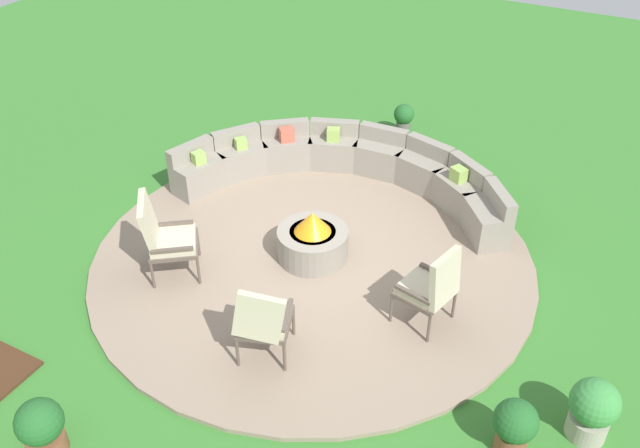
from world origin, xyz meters
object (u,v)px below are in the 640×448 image
Objects in this scene: curved_stone_bench at (347,169)px; potted_plant_3 at (515,426)px; lounge_chair_front_left at (164,236)px; fire_pit at (313,240)px; lounge_chair_front_right at (263,319)px; potted_plant_2 at (404,118)px; potted_plant_1 at (593,408)px; potted_plant_0 at (41,427)px; lounge_chair_back_left at (432,286)px.

potted_plant_3 is at bearing -45.18° from curved_stone_bench.
lounge_chair_front_left reaches higher than potted_plant_3.
fire_pit is at bearing 91.10° from lounge_chair_front_left.
curved_stone_bench is 7.62× the size of potted_plant_3.
lounge_chair_front_left is 4.55m from potted_plant_3.
lounge_chair_front_right is (0.38, -1.78, 0.27)m from fire_pit.
potted_plant_3 is at bearing 46.08° from lounge_chair_front_left.
potted_plant_2 is (-0.66, 5.54, -0.26)m from lounge_chair_front_right.
curved_stone_bench is 4.98m from potted_plant_1.
potted_plant_0 is at bearing -140.97° from lounge_chair_front_right.
curved_stone_bench reaches higher than potted_plant_1.
potted_plant_1 is at bearing -51.22° from potted_plant_2.
lounge_chair_front_right reaches higher than potted_plant_0.
curved_stone_bench is at bearing 56.45° from lounge_chair_back_left.
potted_plant_3 is at bearing -28.90° from fire_pit.
potted_plant_2 is (-3.95, 4.92, -0.04)m from potted_plant_1.
lounge_chair_front_left is at bearing -142.11° from fire_pit.
lounge_chair_front_left reaches higher than potted_plant_2.
fire_pit is at bearing 81.96° from lounge_chair_front_right.
potted_plant_1 is at bearing 30.24° from potted_plant_0.
curved_stone_bench is 7.42× the size of potted_plant_0.
potted_plant_1 is 1.10× the size of potted_plant_3.
curved_stone_bench is (-0.37, 1.76, 0.04)m from fire_pit.
lounge_chair_back_left is at bearing 64.89° from lounge_chair_front_left.
lounge_chair_front_left is (-1.45, -1.13, 0.30)m from fire_pit.
lounge_chair_front_right is at bearing -83.17° from potted_plant_2.
curved_stone_bench is at bearing 101.89° from fire_pit.
potted_plant_2 is at bearing 38.56° from lounge_chair_back_left.
potted_plant_3 is (1.30, -1.23, -0.26)m from lounge_chair_back_left.
potted_plant_1 is (5.11, -0.03, -0.25)m from lounge_chair_front_left.
potted_plant_2 is (-2.05, 4.22, -0.28)m from lounge_chair_back_left.
fire_pit is 0.81× the size of lounge_chair_front_left.
potted_plant_1 is at bearing -17.56° from fire_pit.
fire_pit is 1.31× the size of potted_plant_1.
fire_pit is at bearing 77.77° from potted_plant_0.
fire_pit is at bearing 162.44° from potted_plant_1.
lounge_chair_front_right is 2.69m from potted_plant_3.
lounge_chair_back_left reaches higher than fire_pit.
lounge_chair_front_left is at bearing 103.36° from potted_plant_0.
potted_plant_0 is at bearing -102.23° from fire_pit.
lounge_chair_front_left is 3.28m from lounge_chair_back_left.
lounge_chair_back_left reaches higher than lounge_chair_front_right.
lounge_chair_front_right reaches higher than potted_plant_2.
potted_plant_1 is at bearing -9.32° from lounge_chair_front_right.
lounge_chair_back_left reaches higher than potted_plant_3.
potted_plant_0 reaches higher than potted_plant_3.
potted_plant_1 is (4.48, 2.61, 0.02)m from potted_plant_0.
lounge_chair_front_left reaches higher than curved_stone_bench.
lounge_chair_front_right is 1.57× the size of potted_plant_0.
lounge_chair_front_right is at bearing -78.03° from fire_pit.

